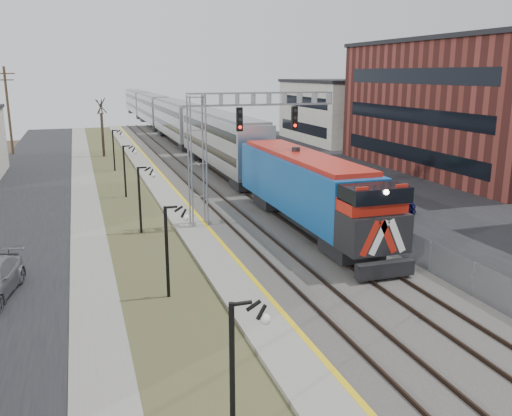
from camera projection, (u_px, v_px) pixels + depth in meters
name	position (u px, v px, depth m)	size (l,w,h in m)	color
street_west	(16.00, 215.00, 36.34)	(7.00, 120.00, 0.04)	black
sidewalk	(86.00, 209.00, 37.70)	(2.00, 120.00, 0.08)	gray
grass_median	(130.00, 206.00, 38.61)	(4.00, 120.00, 0.06)	#464E2A
platform	(172.00, 202.00, 39.50)	(2.00, 120.00, 0.24)	gray
ballast_bed	(238.00, 197.00, 41.01)	(8.00, 120.00, 0.20)	#595651
parking_lot	(377.00, 188.00, 44.66)	(16.00, 120.00, 0.04)	black
platform_edge	(184.00, 199.00, 39.73)	(0.24, 120.00, 0.01)	gold
track_near	(212.00, 197.00, 40.37)	(1.58, 120.00, 0.15)	#2D2119
track_far	(256.00, 194.00, 41.43)	(1.58, 120.00, 0.15)	#2D2119
train	(172.00, 120.00, 75.26)	(3.00, 108.65, 5.33)	#13529D
signal_gantry	(225.00, 136.00, 32.38)	(9.00, 1.07, 8.15)	gray
lampposts	(166.00, 251.00, 22.73)	(0.14, 62.14, 4.00)	black
fence	(289.00, 185.00, 42.12)	(0.04, 120.00, 1.60)	gray
bare_trees	(0.00, 167.00, 38.95)	(12.30, 42.30, 5.95)	#382D23
car_lot_d	(377.00, 202.00, 36.49)	(2.19, 5.39, 1.56)	navy
car_lot_e	(339.00, 179.00, 44.78)	(1.74, 4.33, 1.47)	slate
car_lot_f	(315.00, 168.00, 50.55)	(1.37, 3.94, 1.30)	#0C3E24
car_lot_g	(288.00, 165.00, 51.50)	(1.84, 4.58, 1.56)	white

